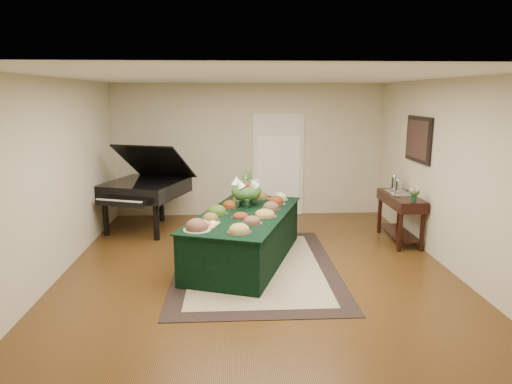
{
  "coord_description": "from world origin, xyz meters",
  "views": [
    {
      "loc": [
        -0.35,
        -6.32,
        2.46
      ],
      "look_at": [
        0.0,
        0.3,
        1.05
      ],
      "focal_mm": 32.0,
      "sensor_mm": 36.0,
      "label": 1
    }
  ],
  "objects": [
    {
      "name": "grand_piano",
      "position": [
        -1.96,
        1.98,
        0.79
      ],
      "size": [
        1.76,
        1.84,
        1.61
      ],
      "color": "black",
      "rests_on": "ground"
    },
    {
      "name": "green_goblets",
      "position": [
        -0.21,
        0.33,
        0.84
      ],
      "size": [
        0.23,
        0.14,
        0.18
      ],
      "color": "black",
      "rests_on": "buffet_table"
    },
    {
      "name": "cutting_board",
      "position": [
        -0.71,
        -0.37,
        0.78
      ],
      "size": [
        0.39,
        0.39,
        0.1
      ],
      "color": "tan",
      "rests_on": "buffet_table"
    },
    {
      "name": "wall_painting",
      "position": [
        2.72,
        1.03,
        1.75
      ],
      "size": [
        0.05,
        0.95,
        0.75
      ],
      "color": "black",
      "rests_on": "ground"
    },
    {
      "name": "wicker_basket",
      "position": [
        -0.95,
        1.32,
        0.11
      ],
      "size": [
        0.36,
        0.36,
        0.22
      ],
      "primitive_type": "cylinder",
      "color": "olive",
      "rests_on": "ground"
    },
    {
      "name": "pink_bouquet",
      "position": [
        2.5,
        0.51,
        0.97
      ],
      "size": [
        0.19,
        0.19,
        0.24
      ],
      "color": "black",
      "rests_on": "mahogany_sideboard"
    },
    {
      "name": "food_platters",
      "position": [
        -0.18,
        0.29,
        0.79
      ],
      "size": [
        1.58,
        2.32,
        0.12
      ],
      "color": "silver",
      "rests_on": "buffet_table"
    },
    {
      "name": "buffet_table",
      "position": [
        -0.17,
        0.23,
        0.38
      ],
      "size": [
        1.95,
        2.79,
        0.75
      ],
      "color": "black",
      "rests_on": "ground"
    },
    {
      "name": "ground",
      "position": [
        0.0,
        0.0,
        0.0
      ],
      "size": [
        6.0,
        6.0,
        0.0
      ],
      "primitive_type": "plane",
      "color": "black",
      "rests_on": "ground"
    },
    {
      "name": "floral_centerpiece",
      "position": [
        -0.13,
        0.71,
        1.04
      ],
      "size": [
        0.49,
        0.49,
        0.49
      ],
      "color": "black",
      "rests_on": "buffet_table"
    },
    {
      "name": "area_rug",
      "position": [
        -0.03,
        -0.05,
        0.01
      ],
      "size": [
        2.32,
        3.25,
        0.01
      ],
      "color": "black",
      "rests_on": "ground"
    },
    {
      "name": "mahogany_sideboard",
      "position": [
        2.5,
        1.03,
        0.63
      ],
      "size": [
        0.45,
        1.21,
        0.81
      ],
      "color": "black",
      "rests_on": "ground"
    },
    {
      "name": "tea_service",
      "position": [
        2.5,
        1.28,
        0.93
      ],
      "size": [
        0.34,
        0.58,
        0.3
      ],
      "color": "silver",
      "rests_on": "mahogany_sideboard"
    },
    {
      "name": "kitchen_doorway",
      "position": [
        0.6,
        2.97,
        1.02
      ],
      "size": [
        1.05,
        0.07,
        2.1
      ],
      "color": "silver",
      "rests_on": "ground"
    }
  ]
}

